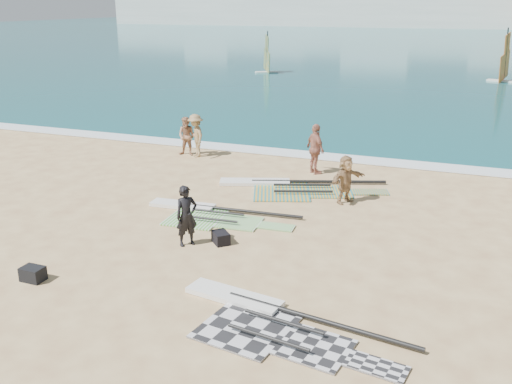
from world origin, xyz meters
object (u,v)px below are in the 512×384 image
(gear_bag_far, at_px, (221,238))
(rig_grey, at_px, (266,319))
(beachgoer_left, at_px, (187,136))
(rig_orange, at_px, (288,187))
(beachgoer_back, at_px, (315,149))
(gear_bag_near, at_px, (33,274))
(rig_green, at_px, (206,213))
(person_wetsuit, at_px, (187,216))
(beachgoer_mid, at_px, (196,136))
(beachgoer_right, at_px, (346,179))

(gear_bag_far, bearing_deg, rig_grey, -52.84)
(rig_grey, xyz_separation_m, beachgoer_left, (-7.88, 11.63, 0.79))
(rig_orange, height_order, beachgoer_back, beachgoer_back)
(rig_orange, distance_m, gear_bag_near, 9.66)
(rig_orange, bearing_deg, gear_bag_near, -131.06)
(rig_green, relative_size, beachgoer_back, 2.60)
(rig_green, xyz_separation_m, gear_bag_far, (1.35, -1.87, 0.11))
(rig_grey, xyz_separation_m, gear_bag_near, (-5.84, -0.26, 0.12))
(beachgoer_back, bearing_deg, gear_bag_near, 115.39)
(gear_bag_near, distance_m, person_wetsuit, 4.11)
(rig_orange, height_order, gear_bag_near, gear_bag_near)
(person_wetsuit, relative_size, beachgoer_mid, 0.92)
(beachgoer_mid, height_order, beachgoer_back, beachgoer_back)
(rig_orange, distance_m, beachgoer_back, 2.37)
(gear_bag_near, xyz_separation_m, person_wetsuit, (2.47, 3.22, 0.68))
(rig_grey, xyz_separation_m, rig_green, (-3.91, 5.24, -0.00))
(rig_green, height_order, beachgoer_left, beachgoer_left)
(rig_green, distance_m, gear_bag_near, 5.83)
(rig_grey, distance_m, beachgoer_back, 11.09)
(gear_bag_far, distance_m, beachgoer_right, 5.23)
(person_wetsuit, xyz_separation_m, beachgoer_left, (-4.51, 8.67, -0.01))
(beachgoer_left, xyz_separation_m, beachgoer_back, (5.94, -0.75, 0.14))
(rig_orange, distance_m, gear_bag_far, 5.36)
(gear_bag_near, distance_m, gear_bag_far, 4.90)
(gear_bag_near, xyz_separation_m, beachgoer_mid, (-1.57, 11.80, 0.75))
(rig_orange, xyz_separation_m, beachgoer_left, (-5.56, 2.89, 0.79))
(rig_orange, xyz_separation_m, beachgoer_right, (2.21, -0.78, 0.76))
(beachgoer_back, distance_m, beachgoer_right, 3.46)
(rig_orange, bearing_deg, beachgoer_right, -39.17)
(rig_green, bearing_deg, gear_bag_near, -112.96)
(rig_green, distance_m, rig_orange, 3.83)
(gear_bag_near, relative_size, person_wetsuit, 0.32)
(gear_bag_near, height_order, beachgoer_right, beachgoer_right)
(rig_orange, distance_m, beachgoer_mid, 5.87)
(rig_grey, bearing_deg, gear_bag_near, -168.45)
(beachgoer_left, height_order, beachgoer_mid, beachgoer_mid)
(person_wetsuit, distance_m, beachgoer_left, 9.77)
(rig_green, bearing_deg, rig_orange, 62.03)
(beachgoer_mid, distance_m, beachgoer_right, 8.14)
(beachgoer_left, bearing_deg, beachgoer_mid, -15.50)
(rig_green, xyz_separation_m, beachgoer_left, (-3.97, 6.38, 0.79))
(rig_orange, distance_m, person_wetsuit, 5.92)
(beachgoer_back, bearing_deg, beachgoer_mid, 37.78)
(gear_bag_far, xyz_separation_m, beachgoer_right, (2.45, 4.57, 0.64))
(rig_grey, height_order, rig_orange, rig_orange)
(gear_bag_far, xyz_separation_m, beachgoer_left, (-5.32, 8.25, 0.68))
(beachgoer_mid, bearing_deg, rig_orange, 15.72)
(gear_bag_near, bearing_deg, beachgoer_back, 70.71)
(beachgoer_left, relative_size, beachgoer_mid, 0.91)
(rig_grey, distance_m, rig_orange, 9.04)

